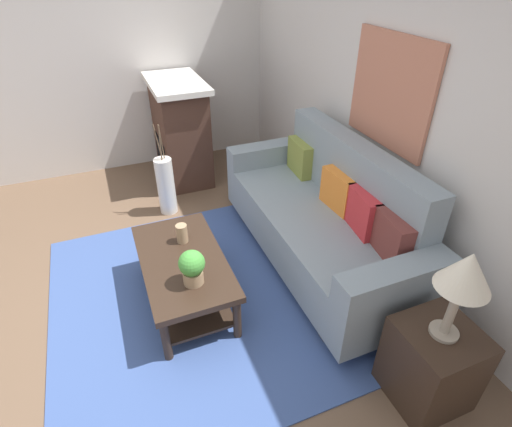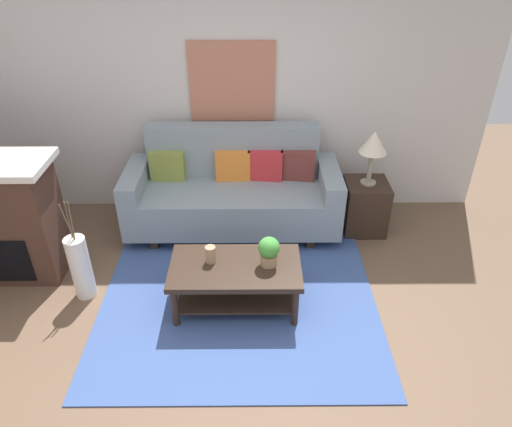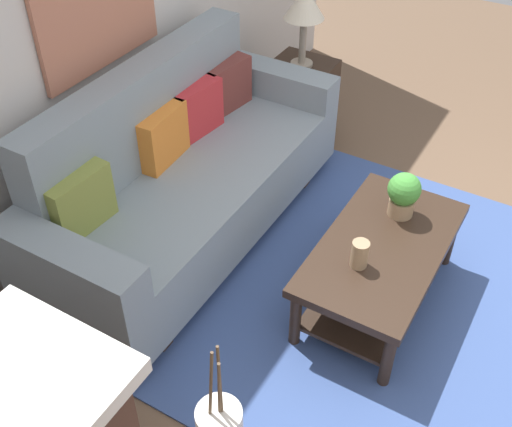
{
  "view_description": "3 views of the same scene",
  "coord_description": "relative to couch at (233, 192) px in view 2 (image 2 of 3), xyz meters",
  "views": [
    {
      "loc": [
        2.3,
        0.11,
        2.35
      ],
      "look_at": [
        -0.29,
        1.16,
        0.49
      ],
      "focal_mm": 28.01,
      "sensor_mm": 36.0,
      "label": 1
    },
    {
      "loc": [
        0.13,
        -2.62,
        2.89
      ],
      "look_at": [
        0.16,
        1.0,
        0.6
      ],
      "focal_mm": 32.95,
      "sensor_mm": 36.0,
      "label": 2
    },
    {
      "loc": [
        -2.41,
        -0.18,
        2.67
      ],
      "look_at": [
        -0.27,
        1.08,
        0.56
      ],
      "focal_mm": 44.02,
      "sensor_mm": 36.0,
      "label": 3
    }
  ],
  "objects": [
    {
      "name": "ground_plane",
      "position": [
        0.08,
        -1.68,
        -0.43
      ],
      "size": [
        9.32,
        9.32,
        0.0
      ],
      "primitive_type": "plane",
      "color": "brown"
    },
    {
      "name": "floor_vase_branch_b",
      "position": [
        -1.3,
        -1.08,
        0.36
      ],
      "size": [
        0.03,
        0.03,
        0.36
      ],
      "primitive_type": "cylinder",
      "rotation": [
        0.05,
        0.04,
        0.0
      ],
      "color": "brown",
      "rests_on": "floor_vase"
    },
    {
      "name": "floor_vase",
      "position": [
        -1.29,
        -1.09,
        -0.13
      ],
      "size": [
        0.18,
        0.18,
        0.61
      ],
      "primitive_type": "cylinder",
      "color": "white",
      "rests_on": "ground_plane"
    },
    {
      "name": "throw_pillow_orange",
      "position": [
        0.0,
        0.13,
        0.25
      ],
      "size": [
        0.37,
        0.14,
        0.32
      ],
      "primitive_type": "cube",
      "rotation": [
        0.0,
        0.0,
        0.06
      ],
      "color": "orange",
      "rests_on": "couch"
    },
    {
      "name": "side_table",
      "position": [
        1.4,
        -0.05,
        -0.15
      ],
      "size": [
        0.44,
        0.44,
        0.56
      ],
      "primitive_type": "cube",
      "color": "#332319",
      "rests_on": "ground_plane"
    },
    {
      "name": "area_rug",
      "position": [
        0.08,
        -1.18,
        -0.42
      ],
      "size": [
        2.41,
        2.15,
        0.01
      ],
      "primitive_type": "cube",
      "color": "#3D5693",
      "rests_on": "ground_plane"
    },
    {
      "name": "tabletop_vase",
      "position": [
        -0.15,
        -1.18,
        0.07
      ],
      "size": [
        0.09,
        0.09,
        0.15
      ],
      "primitive_type": "cylinder",
      "color": "tan",
      "rests_on": "coffee_table"
    },
    {
      "name": "throw_pillow_olive",
      "position": [
        -0.68,
        0.13,
        0.25
      ],
      "size": [
        0.37,
        0.14,
        0.32
      ],
      "primitive_type": "cube",
      "rotation": [
        0.0,
        0.0,
        -0.06
      ],
      "color": "olive",
      "rests_on": "couch"
    },
    {
      "name": "framed_painting",
      "position": [
        0.0,
        0.47,
        1.03
      ],
      "size": [
        0.88,
        0.03,
        0.82
      ],
      "primitive_type": "cube",
      "color": "#B77056"
    },
    {
      "name": "wall_back",
      "position": [
        0.08,
        0.54,
        0.92
      ],
      "size": [
        5.32,
        0.1,
        2.7
      ],
      "primitive_type": "cube",
      "color": "silver",
      "rests_on": "ground_plane"
    },
    {
      "name": "coffee_table",
      "position": [
        0.06,
        -1.23,
        -0.12
      ],
      "size": [
        1.1,
        0.6,
        0.43
      ],
      "color": "#332319",
      "rests_on": "ground_plane"
    },
    {
      "name": "throw_pillow_crimson",
      "position": [
        0.34,
        0.13,
        0.25
      ],
      "size": [
        0.37,
        0.16,
        0.32
      ],
      "primitive_type": "cube",
      "rotation": [
        0.0,
        0.0,
        -0.13
      ],
      "color": "red",
      "rests_on": "couch"
    },
    {
      "name": "couch",
      "position": [
        0.0,
        0.0,
        0.0
      ],
      "size": [
        2.2,
        0.84,
        1.08
      ],
      "color": "gray",
      "rests_on": "ground_plane"
    },
    {
      "name": "fireplace",
      "position": [
        -2.03,
        -0.74,
        0.16
      ],
      "size": [
        1.02,
        0.58,
        1.16
      ],
      "color": "#472D23",
      "rests_on": "ground_plane"
    },
    {
      "name": "table_lamp",
      "position": [
        1.4,
        -0.05,
        0.56
      ],
      "size": [
        0.28,
        0.28,
        0.57
      ],
      "color": "gray",
      "rests_on": "side_table"
    },
    {
      "name": "throw_pillow_maroon",
      "position": [
        0.68,
        0.13,
        0.25
      ],
      "size": [
        0.37,
        0.17,
        0.32
      ],
      "primitive_type": "cube",
      "rotation": [
        0.0,
        0.0,
        -0.15
      ],
      "color": "brown",
      "rests_on": "couch"
    },
    {
      "name": "floor_vase_branch_c",
      "position": [
        -1.3,
        -1.11,
        0.36
      ],
      "size": [
        0.05,
        0.05,
        0.36
      ],
      "primitive_type": "cylinder",
      "rotation": [
        0.1,
        -0.1,
        0.0
      ],
      "color": "brown",
      "rests_on": "floor_vase"
    },
    {
      "name": "potted_plant_tabletop",
      "position": [
        0.34,
        -1.21,
        0.14
      ],
      "size": [
        0.18,
        0.18,
        0.26
      ],
      "color": "tan",
      "rests_on": "coffee_table"
    },
    {
      "name": "floor_vase_branch_a",
      "position": [
        -1.27,
        -1.09,
        0.36
      ],
      "size": [
        0.03,
        0.02,
        0.36
      ],
      "primitive_type": "cylinder",
      "rotation": [
        -0.03,
        0.04,
        0.0
      ],
      "color": "brown",
      "rests_on": "floor_vase"
    }
  ]
}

